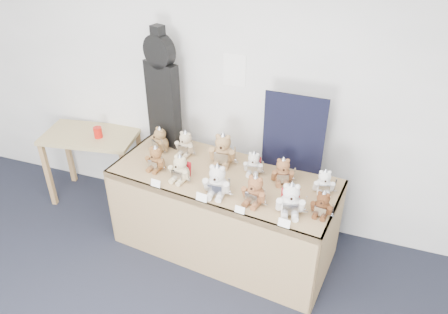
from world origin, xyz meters
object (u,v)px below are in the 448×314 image
(guitar_case, at_px, (162,89))
(teddy_front_far_left, at_px, (156,159))
(side_table, at_px, (92,145))
(teddy_front_centre, at_px, (217,181))
(display_table, at_px, (220,197))
(teddy_back_centre_left, at_px, (223,150))
(teddy_front_far_right, at_px, (291,200))
(teddy_back_centre_right, at_px, (254,164))
(teddy_front_right, at_px, (255,191))
(teddy_back_left, at_px, (186,144))
(teddy_back_far_left, at_px, (160,140))
(red_cup, at_px, (98,132))
(teddy_back_end, at_px, (324,183))
(teddy_front_end, at_px, (322,205))
(teddy_front_left, at_px, (180,169))
(teddy_back_right, at_px, (283,172))

(guitar_case, height_order, teddy_front_far_left, guitar_case)
(side_table, relative_size, teddy_front_centre, 3.26)
(display_table, relative_size, teddy_back_centre_left, 6.20)
(teddy_front_far_right, bearing_deg, teddy_back_centre_right, 121.60)
(teddy_front_centre, bearing_deg, teddy_front_right, -3.93)
(teddy_back_left, height_order, teddy_back_far_left, teddy_back_far_left)
(teddy_front_far_left, height_order, teddy_front_right, teddy_front_right)
(red_cup, xyz_separation_m, teddy_front_far_left, (0.85, -0.37, 0.08))
(guitar_case, bearing_deg, teddy_front_far_left, -56.41)
(teddy_front_right, height_order, teddy_front_far_right, teddy_front_far_right)
(side_table, relative_size, teddy_front_far_right, 3.32)
(teddy_front_far_right, xyz_separation_m, teddy_back_end, (0.20, 0.35, -0.03))
(teddy_back_left, bearing_deg, display_table, -29.02)
(guitar_case, relative_size, teddy_back_end, 4.76)
(teddy_front_end, xyz_separation_m, teddy_back_centre_left, (-0.96, 0.43, 0.04))
(red_cup, bearing_deg, teddy_front_far_right, -15.24)
(teddy_front_left, distance_m, teddy_front_right, 0.69)
(guitar_case, distance_m, teddy_back_centre_left, 0.80)
(teddy_back_right, bearing_deg, teddy_front_far_right, -85.62)
(teddy_back_right, bearing_deg, display_table, -178.92)
(teddy_front_far_right, bearing_deg, teddy_back_centre_left, 133.19)
(display_table, bearing_deg, teddy_back_right, 24.79)
(side_table, xyz_separation_m, teddy_back_end, (2.43, -0.24, 0.26))
(teddy_back_end, bearing_deg, red_cup, 160.14)
(teddy_back_centre_left, height_order, teddy_back_centre_right, teddy_back_centre_left)
(teddy_front_right, bearing_deg, teddy_back_end, 43.44)
(teddy_front_far_right, relative_size, teddy_back_left, 1.17)
(guitar_case, distance_m, teddy_front_far_left, 0.66)
(teddy_front_end, bearing_deg, teddy_front_far_left, -178.79)
(teddy_front_left, distance_m, teddy_back_centre_right, 0.64)
(teddy_front_left, xyz_separation_m, teddy_front_far_right, (0.98, -0.13, 0.01))
(display_table, distance_m, guitar_case, 1.12)
(teddy_front_left, xyz_separation_m, teddy_back_right, (0.83, 0.26, -0.00))
(display_table, xyz_separation_m, teddy_back_centre_left, (-0.07, 0.28, 0.31))
(teddy_back_left, distance_m, teddy_back_right, 0.97)
(guitar_case, height_order, teddy_back_right, guitar_case)
(guitar_case, distance_m, red_cup, 0.91)
(teddy_front_end, relative_size, teddy_back_centre_left, 0.71)
(display_table, distance_m, teddy_front_far_right, 0.76)
(teddy_front_centre, relative_size, teddy_back_left, 1.19)
(guitar_case, xyz_separation_m, teddy_front_right, (1.08, -0.63, -0.45))
(teddy_back_left, bearing_deg, side_table, -178.05)
(teddy_front_far_right, xyz_separation_m, teddy_front_end, (0.23, 0.06, -0.03))
(teddy_back_left, bearing_deg, teddy_back_right, -3.03)
(display_table, distance_m, side_table, 1.61)
(teddy_front_far_right, relative_size, teddy_front_end, 1.30)
(display_table, distance_m, teddy_back_left, 0.61)
(teddy_back_left, bearing_deg, teddy_front_end, -13.65)
(teddy_front_left, relative_size, teddy_back_centre_right, 1.14)
(teddy_front_right, bearing_deg, teddy_back_centre_left, 143.67)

